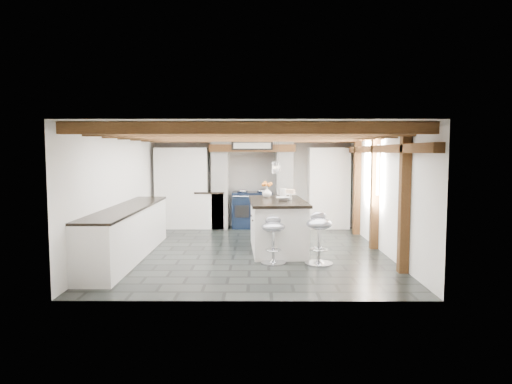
{
  "coord_description": "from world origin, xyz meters",
  "views": [
    {
      "loc": [
        0.13,
        -8.66,
        1.89
      ],
      "look_at": [
        0.1,
        0.4,
        1.1
      ],
      "focal_mm": 32.0,
      "sensor_mm": 36.0,
      "label": 1
    }
  ],
  "objects_px": {
    "kitchen_island": "(277,224)",
    "bar_stool_near": "(319,232)",
    "range_cooker": "(252,209)",
    "bar_stool_far": "(273,234)"
  },
  "relations": [
    {
      "from": "kitchen_island",
      "to": "bar_stool_near",
      "type": "relative_size",
      "value": 2.29
    },
    {
      "from": "range_cooker",
      "to": "bar_stool_far",
      "type": "bearing_deg",
      "value": -83.87
    },
    {
      "from": "bar_stool_far",
      "to": "kitchen_island",
      "type": "bearing_deg",
      "value": 77.61
    },
    {
      "from": "range_cooker",
      "to": "bar_stool_far",
      "type": "relative_size",
      "value": 1.24
    },
    {
      "from": "range_cooker",
      "to": "kitchen_island",
      "type": "relative_size",
      "value": 0.49
    },
    {
      "from": "kitchen_island",
      "to": "bar_stool_near",
      "type": "height_order",
      "value": "kitchen_island"
    },
    {
      "from": "kitchen_island",
      "to": "range_cooker",
      "type": "bearing_deg",
      "value": 97.91
    },
    {
      "from": "bar_stool_far",
      "to": "bar_stool_near",
      "type": "bearing_deg",
      "value": -11.26
    },
    {
      "from": "kitchen_island",
      "to": "bar_stool_far",
      "type": "relative_size",
      "value": 2.51
    },
    {
      "from": "range_cooker",
      "to": "bar_stool_far",
      "type": "xyz_separation_m",
      "value": [
        0.4,
        -3.7,
        0.04
      ]
    }
  ]
}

